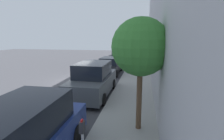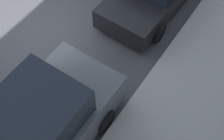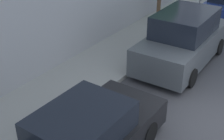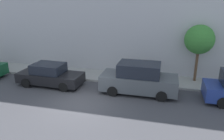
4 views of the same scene
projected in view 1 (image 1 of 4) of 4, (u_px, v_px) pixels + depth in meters
name	position (u px, v px, depth m)	size (l,w,h in m)	color
ground_plane	(75.00, 81.00, 13.91)	(60.00, 60.00, 0.00)	#424247
sidewalk	(135.00, 83.00, 13.06)	(2.42, 32.00, 0.15)	#9E9E99
building_facade	(170.00, 1.00, 11.58)	(2.00, 32.00, 11.56)	#B7B7BC
parked_suv_second	(93.00, 80.00, 10.38)	(2.08, 4.81, 1.98)	#4C5156
parked_sedan_third	(110.00, 66.00, 16.40)	(1.92, 4.55, 1.54)	black
parked_minivan_fourth	(120.00, 56.00, 22.78)	(2.02, 4.92, 1.90)	#14512D
street_tree	(141.00, 47.00, 5.91)	(2.01, 2.01, 3.99)	brown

